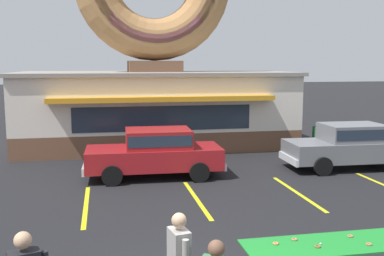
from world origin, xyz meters
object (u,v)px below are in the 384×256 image
(car_red, at_px, (155,151))
(trash_bin, at_px, (319,137))
(golf_ball, at_px, (321,244))
(car_grey, at_px, (350,144))

(car_red, bearing_deg, trash_bin, 25.68)
(golf_ball, distance_m, car_grey, 7.65)
(trash_bin, bearing_deg, car_grey, -101.10)
(car_red, height_order, car_grey, same)
(trash_bin, bearing_deg, car_red, -154.32)
(golf_ball, height_order, trash_bin, trash_bin)
(car_grey, xyz_separation_m, trash_bin, (0.75, 3.80, -0.37))
(golf_ball, distance_m, trash_bin, 11.28)
(golf_ball, height_order, car_grey, car_grey)
(golf_ball, height_order, car_red, car_red)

